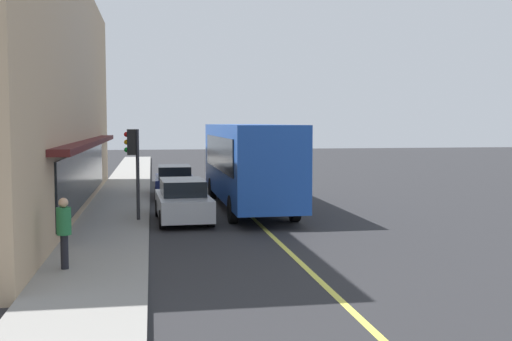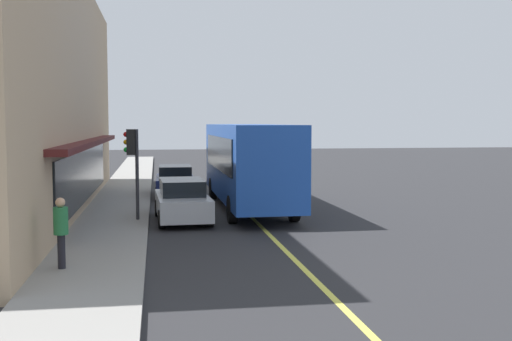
% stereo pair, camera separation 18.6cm
% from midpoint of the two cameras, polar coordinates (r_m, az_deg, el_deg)
% --- Properties ---
extents(ground, '(120.00, 120.00, 0.00)m').
position_cam_midpoint_polar(ground, '(24.20, -0.40, -4.10)').
color(ground, '#28282B').
extents(sidewalk, '(80.00, 2.54, 0.15)m').
position_cam_midpoint_polar(sidewalk, '(23.97, -12.59, -4.11)').
color(sidewalk, gray).
rests_on(sidewalk, ground).
extents(lane_centre_stripe, '(36.00, 0.16, 0.01)m').
position_cam_midpoint_polar(lane_centre_stripe, '(24.20, -0.40, -4.09)').
color(lane_centre_stripe, '#D8D14C').
rests_on(lane_centre_stripe, ground).
extents(bus, '(11.15, 2.66, 3.50)m').
position_cam_midpoint_polar(bus, '(25.72, -0.52, 0.85)').
color(bus, '#1E4CAD').
rests_on(bus, ground).
extents(traffic_light, '(0.30, 0.52, 3.20)m').
position_cam_midpoint_polar(traffic_light, '(22.30, -11.04, 1.64)').
color(traffic_light, '#2D2D33').
rests_on(traffic_light, sidewalk).
extents(car_navy, '(4.33, 1.91, 1.52)m').
position_cam_midpoint_polar(car_navy, '(30.30, -7.25, -1.00)').
color(car_navy, navy).
rests_on(car_navy, ground).
extents(car_silver, '(4.37, 2.00, 1.52)m').
position_cam_midpoint_polar(car_silver, '(22.74, -6.54, -2.79)').
color(car_silver, '#B7BABF').
rests_on(car_silver, ground).
extents(pedestrian_by_curb, '(0.34, 0.34, 1.68)m').
position_cam_midpoint_polar(pedestrian_by_curb, '(15.30, -17.12, -4.90)').
color(pedestrian_by_curb, black).
rests_on(pedestrian_by_curb, sidewalk).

